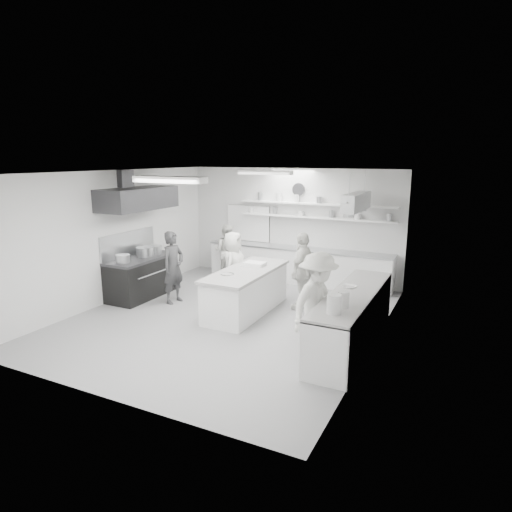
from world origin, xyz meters
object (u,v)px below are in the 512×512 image
at_px(right_counter, 352,320).
at_px(cook_stove, 173,267).
at_px(back_counter, 297,265).
at_px(cook_back, 226,251).
at_px(prep_island, 246,292).
at_px(stove, 142,278).

xyz_separation_m(right_counter, cook_stove, (-4.28, 0.56, 0.36)).
relative_size(back_counter, cook_back, 3.38).
height_order(prep_island, cook_back, cook_back).
bearing_deg(right_counter, cook_back, 144.91).
xyz_separation_m(back_counter, right_counter, (2.35, -3.40, 0.01)).
relative_size(stove, cook_back, 1.22).
relative_size(cook_stove, cook_back, 1.12).
bearing_deg(cook_stove, stove, 95.16).
bearing_deg(stove, prep_island, 2.45).
distance_m(stove, cook_stove, 1.04).
distance_m(stove, back_counter, 4.03).
height_order(stove, cook_back, cook_back).
xyz_separation_m(back_counter, cook_stove, (-1.93, -2.84, 0.37)).
bearing_deg(cook_stove, right_counter, -90.14).
xyz_separation_m(stove, prep_island, (2.76, 0.12, -0.01)).
bearing_deg(right_counter, prep_island, 163.90).
relative_size(stove, back_counter, 0.36).
xyz_separation_m(stove, right_counter, (5.25, -0.60, 0.02)).
bearing_deg(stove, back_counter, 43.99).
distance_m(right_counter, cook_back, 5.28).
distance_m(stove, right_counter, 5.28).
height_order(back_counter, cook_stove, cook_stove).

